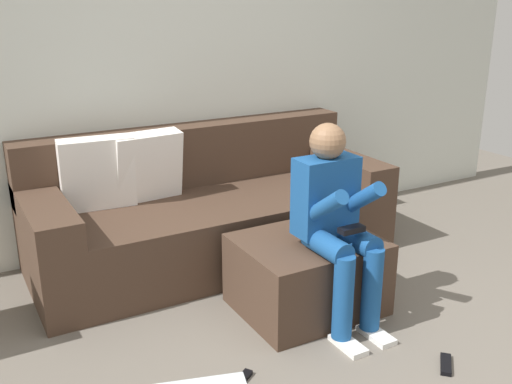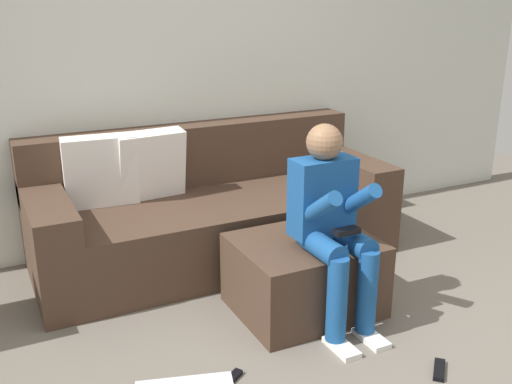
{
  "view_description": "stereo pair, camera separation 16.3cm",
  "coord_description": "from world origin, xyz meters",
  "px_view_note": "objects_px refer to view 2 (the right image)",
  "views": [
    {
      "loc": [
        -1.63,
        -1.76,
        1.72
      ],
      "look_at": [
        0.02,
        1.18,
        0.6
      ],
      "focal_mm": 40.95,
      "sensor_mm": 36.0,
      "label": 1
    },
    {
      "loc": [
        -1.48,
        -1.83,
        1.72
      ],
      "look_at": [
        0.02,
        1.18,
        0.6
      ],
      "focal_mm": 40.95,
      "sensor_mm": 36.0,
      "label": 2
    }
  ],
  "objects_px": {
    "couch_sectional": "(209,210)",
    "ottoman": "(304,275)",
    "person_seated": "(332,219)",
    "remote_near_ottoman": "(439,370)",
    "remote_by_storage_bin": "(229,381)"
  },
  "relations": [
    {
      "from": "ottoman",
      "to": "couch_sectional",
      "type": "bearing_deg",
      "value": 102.08
    },
    {
      "from": "ottoman",
      "to": "remote_near_ottoman",
      "type": "relative_size",
      "value": 4.58
    },
    {
      "from": "couch_sectional",
      "to": "ottoman",
      "type": "height_order",
      "value": "couch_sectional"
    },
    {
      "from": "couch_sectional",
      "to": "remote_by_storage_bin",
      "type": "height_order",
      "value": "couch_sectional"
    },
    {
      "from": "ottoman",
      "to": "person_seated",
      "type": "bearing_deg",
      "value": -74.38
    },
    {
      "from": "remote_near_ottoman",
      "to": "remote_by_storage_bin",
      "type": "height_order",
      "value": "same"
    },
    {
      "from": "person_seated",
      "to": "remote_near_ottoman",
      "type": "height_order",
      "value": "person_seated"
    },
    {
      "from": "couch_sectional",
      "to": "ottoman",
      "type": "distance_m",
      "value": 0.97
    },
    {
      "from": "couch_sectional",
      "to": "remote_by_storage_bin",
      "type": "relative_size",
      "value": 12.75
    },
    {
      "from": "person_seated",
      "to": "remote_by_storage_bin",
      "type": "relative_size",
      "value": 5.84
    },
    {
      "from": "remote_near_ottoman",
      "to": "person_seated",
      "type": "bearing_deg",
      "value": 64.88
    },
    {
      "from": "ottoman",
      "to": "remote_by_storage_bin",
      "type": "height_order",
      "value": "ottoman"
    },
    {
      "from": "couch_sectional",
      "to": "person_seated",
      "type": "height_order",
      "value": "person_seated"
    },
    {
      "from": "ottoman",
      "to": "remote_by_storage_bin",
      "type": "xyz_separation_m",
      "value": [
        -0.67,
        -0.45,
        -0.2
      ]
    },
    {
      "from": "ottoman",
      "to": "remote_near_ottoman",
      "type": "height_order",
      "value": "ottoman"
    }
  ]
}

